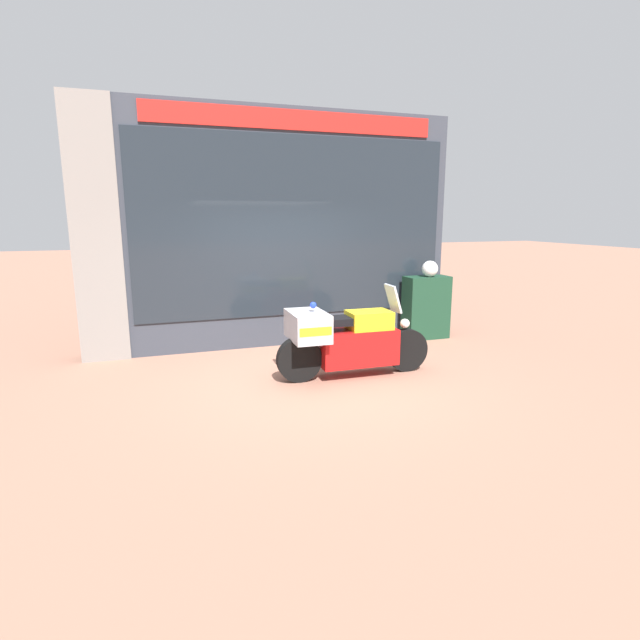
% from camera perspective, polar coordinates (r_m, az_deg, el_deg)
% --- Properties ---
extents(ground_plane, '(60.00, 60.00, 0.00)m').
position_cam_1_polar(ground_plane, '(7.21, -0.93, -6.37)').
color(ground_plane, '#9E6B56').
extents(shop_building, '(6.40, 0.55, 4.01)m').
position_cam_1_polar(shop_building, '(8.69, -7.42, 10.18)').
color(shop_building, '#333842').
rests_on(shop_building, ground).
extents(window_display, '(5.23, 0.30, 1.86)m').
position_cam_1_polar(window_display, '(9.05, -3.21, 0.35)').
color(window_display, slate).
rests_on(window_display, ground).
extents(paramedic_motorcycle, '(2.27, 0.78, 1.30)m').
position_cam_1_polar(paramedic_motorcycle, '(7.02, 2.86, -2.10)').
color(paramedic_motorcycle, black).
rests_on(paramedic_motorcycle, ground).
extents(utility_cabinet, '(0.82, 0.41, 1.16)m').
position_cam_1_polar(utility_cabinet, '(9.48, 12.02, 1.42)').
color(utility_cabinet, '#193D28').
rests_on(utility_cabinet, ground).
extents(white_helmet, '(0.29, 0.29, 0.29)m').
position_cam_1_polar(white_helmet, '(9.33, 12.45, 5.74)').
color(white_helmet, white).
rests_on(white_helmet, utility_cabinet).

